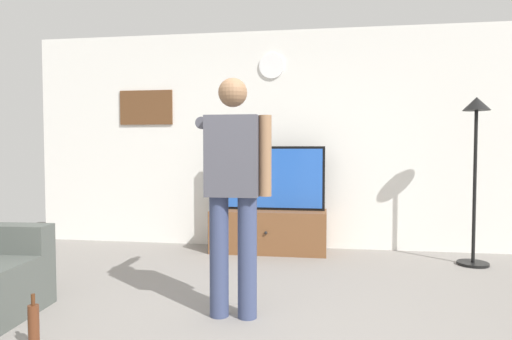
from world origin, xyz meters
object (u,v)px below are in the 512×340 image
Objects in this scene: floor_lamp at (476,145)px; person_standing_nearer_lamp at (233,183)px; television at (269,178)px; wall_clock at (272,66)px; framed_picture at (146,108)px; beverage_bottle at (34,327)px; tv_stand at (269,231)px.

floor_lamp reaches higher than person_standing_nearer_lamp.
floor_lamp is at bearing -8.32° from television.
wall_clock is (0.00, 0.24, 1.38)m from television.
person_standing_nearer_lamp is at bearing -140.75° from floor_lamp.
television is 2.15m from person_standing_nearer_lamp.
framed_picture is 2.01× the size of beverage_bottle.
person_standing_nearer_lamp reaches higher than television.
floor_lamp reaches higher than television.
tv_stand reaches higher than beverage_bottle.
wall_clock is 2.71m from person_standing_nearer_lamp.
framed_picture reaches higher than tv_stand.
tv_stand is 1.94× the size of framed_picture.
wall_clock is 2.50m from floor_lamp.
tv_stand is at bearing -90.00° from wall_clock.
floor_lamp is at bearing 37.65° from beverage_bottle.
floor_lamp is (2.23, -0.57, -0.99)m from wall_clock.
tv_stand is 0.77× the size of floor_lamp.
beverage_bottle is (-1.09, -2.89, -0.74)m from television.
television is at bearing 69.24° from beverage_bottle.
beverage_bottle is (-3.32, -2.56, -1.13)m from floor_lamp.
tv_stand is 4.39× the size of wall_clock.
framed_picture is at bearing 171.39° from television.
television is 1.88× the size of framed_picture.
television is at bearing -8.61° from framed_picture.
floor_lamp is (3.87, -0.57, -0.50)m from framed_picture.
television is at bearing 90.03° from person_standing_nearer_lamp.
person_standing_nearer_lamp is (0.00, -2.15, 0.10)m from television.
framed_picture reaches higher than person_standing_nearer_lamp.
framed_picture is (-1.64, 0.00, -0.49)m from wall_clock.
television is 1.40m from wall_clock.
person_standing_nearer_lamp is 4.96× the size of beverage_bottle.
television reaches higher than beverage_bottle.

